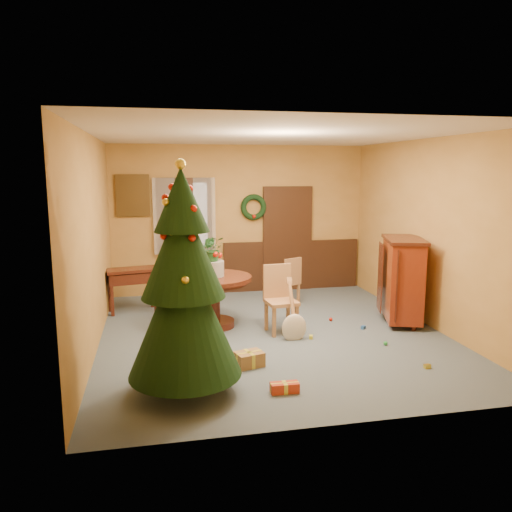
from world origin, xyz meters
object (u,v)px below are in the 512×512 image
object	(u,v)px
chair_near	(280,296)
christmas_tree	(183,286)
dining_table	(214,291)
writing_desk	(132,279)
sideboard	(402,278)

from	to	relation	value
chair_near	christmas_tree	size ratio (longest dim) A/B	0.40
dining_table	chair_near	world-z (taller)	chair_near
writing_desk	sideboard	size ratio (longest dim) A/B	0.67
writing_desk	christmas_tree	bearing A→B (deg)	-78.72
dining_table	christmas_tree	world-z (taller)	christmas_tree
dining_table	sideboard	bearing A→B (deg)	-7.52
sideboard	chair_near	bearing A→B (deg)	-179.31
dining_table	christmas_tree	bearing A→B (deg)	-104.51
christmas_tree	sideboard	distance (m)	4.06
chair_near	writing_desk	size ratio (longest dim) A/B	1.10
dining_table	chair_near	xyz separation A→B (m)	(0.94, -0.41, -0.02)
sideboard	dining_table	bearing A→B (deg)	172.48
writing_desk	sideboard	world-z (taller)	sideboard
dining_table	christmas_tree	xyz separation A→B (m)	(-0.59, -2.29, 0.64)
dining_table	christmas_tree	size ratio (longest dim) A/B	0.46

